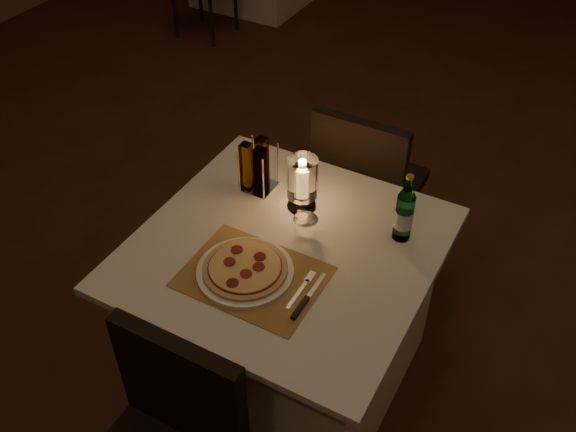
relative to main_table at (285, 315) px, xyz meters
The scene contains 12 objects.
floor 0.65m from the main_table, 60.46° to the left, with size 8.00×10.00×0.02m, color #462216.
main_table is the anchor object (origin of this frame).
chair_far 0.74m from the main_table, 90.00° to the left, with size 0.42×0.42×0.90m.
placemat 0.41m from the main_table, 96.34° to the right, with size 0.45×0.34×0.00m, color #B67F3F.
plate 0.42m from the main_table, 105.52° to the right, with size 0.32×0.32×0.01m, color white.
pizza 0.44m from the main_table, 105.55° to the right, with size 0.28×0.28×0.02m.
fork 0.43m from the main_table, 45.27° to the right, with size 0.02×0.18×0.00m.
knife 0.46m from the main_table, 49.01° to the right, with size 0.02×0.22×0.01m.
tumbler 0.42m from the main_table, 59.21° to the left, with size 0.09×0.09×0.09m, color white, non-canonical shape.
water_bottle 0.62m from the main_table, 35.09° to the left, with size 0.06×0.06×0.27m.
hurricane_candle 0.54m from the main_table, 102.71° to the left, with size 0.11×0.11×0.21m.
cruet_caddy 0.57m from the main_table, 137.30° to the left, with size 0.12×0.12×0.21m.
Camera 1 is at (0.52, -1.86, 2.26)m, focal length 40.00 mm.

